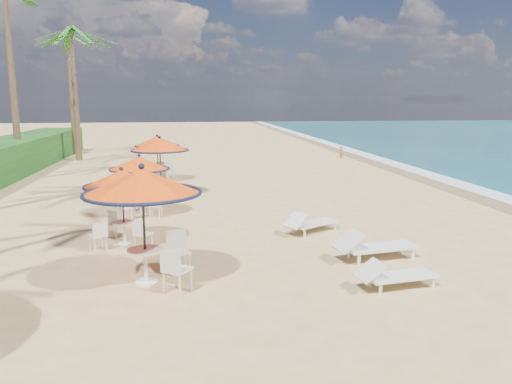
# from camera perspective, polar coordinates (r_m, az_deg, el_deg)

# --- Properties ---
(ground) EXTENTS (160.00, 160.00, 0.00)m
(ground) POSITION_cam_1_polar(r_m,az_deg,el_deg) (12.17, 9.88, -8.92)
(ground) COLOR tan
(ground) RESTS_ON ground
(foam_strip) EXTENTS (1.20, 140.00, 0.04)m
(foam_strip) POSITION_cam_1_polar(r_m,az_deg,el_deg) (24.89, 23.48, 0.36)
(foam_strip) COLOR white
(foam_strip) RESTS_ON ground
(wetsand_band) EXTENTS (1.40, 140.00, 0.02)m
(wetsand_band) POSITION_cam_1_polar(r_m,az_deg,el_deg) (24.44, 21.68, 0.31)
(wetsand_band) COLOR olive
(wetsand_band) RESTS_ON ground
(station_0) EXTENTS (2.58, 2.58, 2.69)m
(station_0) POSITION_cam_1_polar(r_m,az_deg,el_deg) (11.00, -12.41, -0.05)
(station_0) COLOR black
(station_0) RESTS_ON ground
(station_1) EXTENTS (2.11, 2.11, 2.21)m
(station_1) POSITION_cam_1_polar(r_m,az_deg,el_deg) (14.24, -15.20, 0.43)
(station_1) COLOR black
(station_1) RESTS_ON ground
(station_2) EXTENTS (2.09, 2.18, 2.18)m
(station_2) POSITION_cam_1_polar(r_m,az_deg,el_deg) (17.74, -13.17, 2.39)
(station_2) COLOR black
(station_2) RESTS_ON ground
(station_3) EXTENTS (2.43, 2.43, 2.54)m
(station_3) POSITION_cam_1_polar(r_m,az_deg,el_deg) (21.39, -11.06, 4.53)
(station_3) COLOR black
(station_3) RESTS_ON ground
(station_4) EXTENTS (2.23, 2.23, 2.32)m
(station_4) POSITION_cam_1_polar(r_m,az_deg,el_deg) (25.37, -11.10, 5.09)
(station_4) COLOR black
(station_4) RESTS_ON ground
(lounger_near) EXTENTS (1.89, 0.84, 0.65)m
(lounger_near) POSITION_cam_1_polar(r_m,az_deg,el_deg) (11.29, 15.47, -9.09)
(lounger_near) COLOR white
(lounger_near) RESTS_ON ground
(lounger_mid) EXTENTS (2.27, 1.04, 0.78)m
(lounger_mid) POSITION_cam_1_polar(r_m,az_deg,el_deg) (13.08, 13.21, -5.98)
(lounger_mid) COLOR white
(lounger_mid) RESTS_ON ground
(lounger_far) EXTENTS (1.94, 1.51, 0.69)m
(lounger_far) POSITION_cam_1_polar(r_m,az_deg,el_deg) (15.35, 6.20, -3.48)
(lounger_far) COLOR white
(lounger_far) RESTS_ON ground
(palm_6) EXTENTS (5.00, 5.00, 8.56)m
(palm_6) POSITION_cam_1_polar(r_m,az_deg,el_deg) (35.50, -20.33, 16.01)
(palm_6) COLOR brown
(palm_6) RESTS_ON ground
(palm_7) EXTENTS (5.00, 5.00, 8.68)m
(palm_7) POSITION_cam_1_polar(r_m,az_deg,el_deg) (39.58, -20.66, 15.53)
(palm_7) COLOR brown
(palm_7) RESTS_ON ground
(person) EXTENTS (0.35, 0.41, 0.94)m
(person) POSITION_cam_1_polar(r_m,az_deg,el_deg) (34.70, 9.72, 4.52)
(person) COLOR #8E6548
(person) RESTS_ON ground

